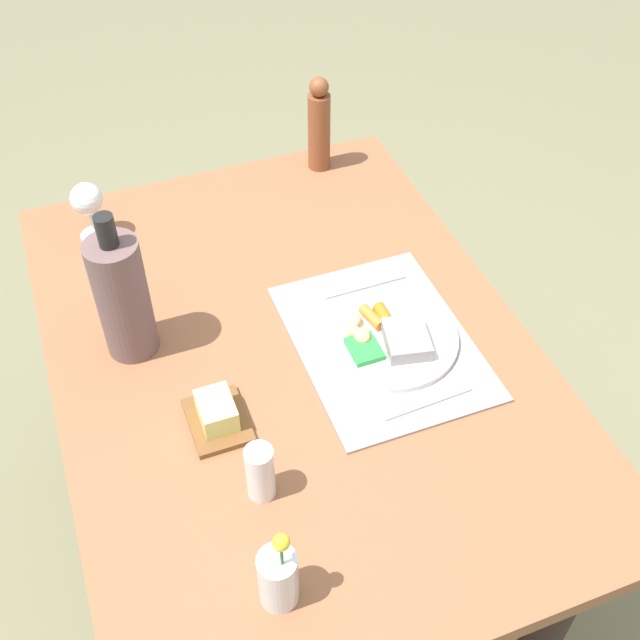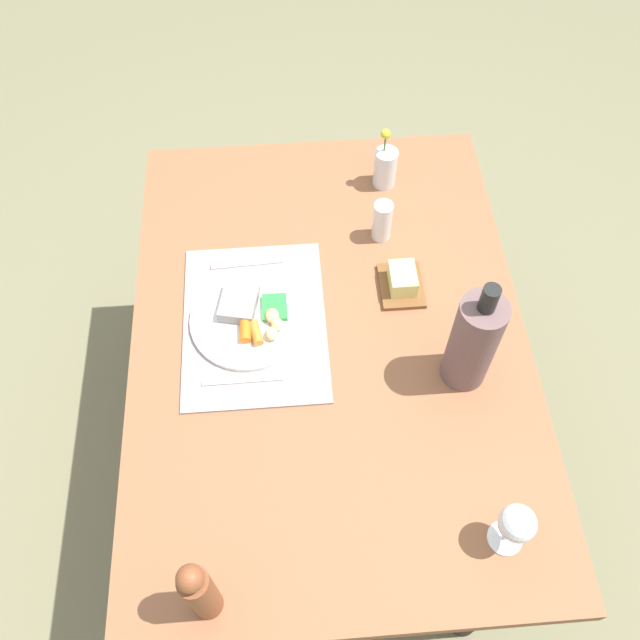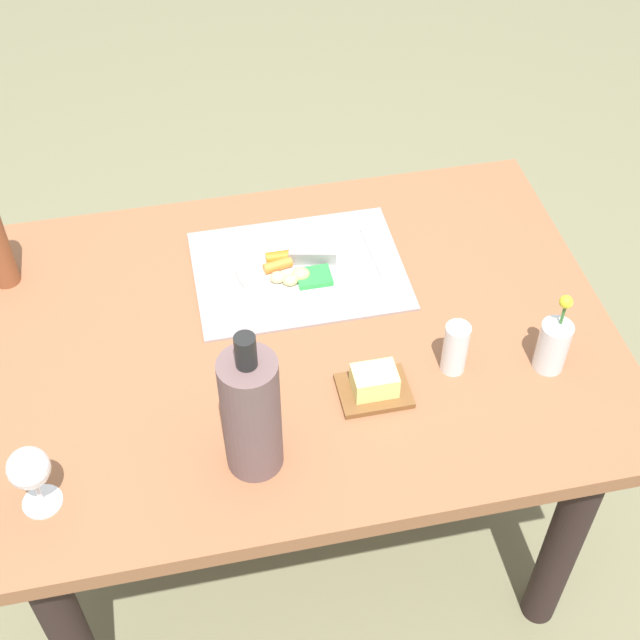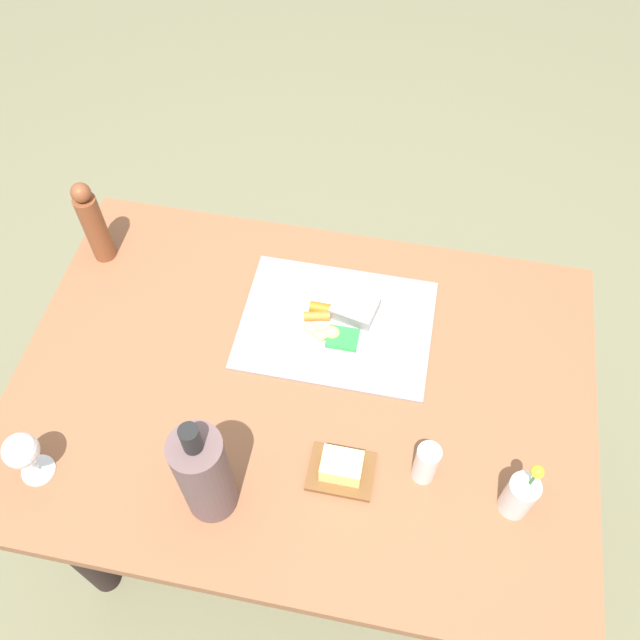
# 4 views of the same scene
# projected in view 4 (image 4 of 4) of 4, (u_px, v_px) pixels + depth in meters

# --- Properties ---
(ground_plane) EXTENTS (8.00, 8.00, 0.00)m
(ground_plane) POSITION_uv_depth(u_px,v_px,m) (307.00, 500.00, 2.07)
(ground_plane) COLOR #787554
(dining_table) EXTENTS (1.25, 0.89, 0.73)m
(dining_table) POSITION_uv_depth(u_px,v_px,m) (303.00, 410.00, 1.56)
(dining_table) COLOR #925B3B
(dining_table) RESTS_ON ground_plane
(placemat) EXTENTS (0.43, 0.32, 0.01)m
(placemat) POSITION_uv_depth(u_px,v_px,m) (336.00, 324.00, 1.55)
(placemat) COLOR gray
(placemat) RESTS_ON dining_table
(dinner_plate) EXTENTS (0.27, 0.27, 0.04)m
(dinner_plate) POSITION_uv_depth(u_px,v_px,m) (340.00, 317.00, 1.54)
(dinner_plate) COLOR white
(dinner_plate) RESTS_ON placemat
(fork) EXTENTS (0.03, 0.17, 0.00)m
(fork) POSITION_uv_depth(u_px,v_px,m) (410.00, 330.00, 1.53)
(fork) COLOR silver
(fork) RESTS_ON placemat
(knife) EXTENTS (0.01, 0.18, 0.00)m
(knife) POSITION_uv_depth(u_px,v_px,m) (275.00, 303.00, 1.57)
(knife) COLOR silver
(knife) RESTS_ON placemat
(butter_dish) EXTENTS (0.13, 0.10, 0.06)m
(butter_dish) POSITION_uv_depth(u_px,v_px,m) (341.00, 468.00, 1.33)
(butter_dish) COLOR brown
(butter_dish) RESTS_ON dining_table
(flower_vase) EXTENTS (0.06, 0.06, 0.17)m
(flower_vase) POSITION_uv_depth(u_px,v_px,m) (520.00, 495.00, 1.26)
(flower_vase) COLOR silver
(flower_vase) RESTS_ON dining_table
(wine_glass) EXTENTS (0.07, 0.07, 0.14)m
(wine_glass) POSITION_uv_depth(u_px,v_px,m) (22.00, 452.00, 1.28)
(wine_glass) COLOR white
(wine_glass) RESTS_ON dining_table
(salt_shaker) EXTENTS (0.05, 0.05, 0.11)m
(salt_shaker) POSITION_uv_depth(u_px,v_px,m) (426.00, 463.00, 1.30)
(salt_shaker) COLOR white
(salt_shaker) RESTS_ON dining_table
(cooler_bottle) EXTENTS (0.10, 0.10, 0.31)m
(cooler_bottle) POSITION_uv_depth(u_px,v_px,m) (204.00, 474.00, 1.21)
(cooler_bottle) COLOR #6B5151
(cooler_bottle) RESTS_ON dining_table
(pepper_mill) EXTENTS (0.05, 0.05, 0.23)m
(pepper_mill) POSITION_uv_depth(u_px,v_px,m) (93.00, 223.00, 1.57)
(pepper_mill) COLOR brown
(pepper_mill) RESTS_ON dining_table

